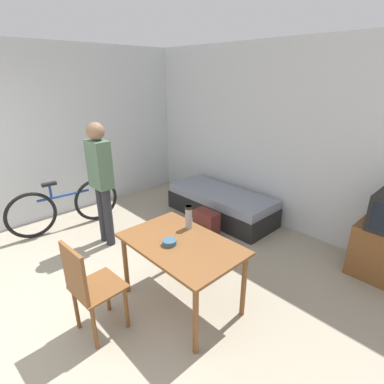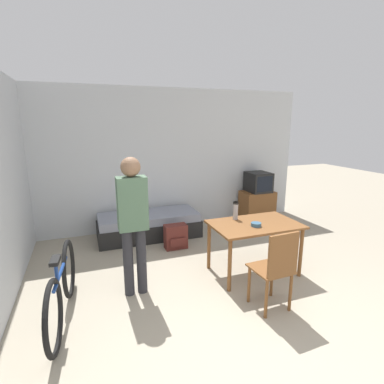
{
  "view_description": "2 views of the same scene",
  "coord_description": "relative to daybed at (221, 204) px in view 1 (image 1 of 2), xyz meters",
  "views": [
    {
      "loc": [
        2.52,
        -0.17,
        2.24
      ],
      "look_at": [
        0.23,
        2.0,
        0.99
      ],
      "focal_mm": 28.0,
      "sensor_mm": 36.0,
      "label": 1
    },
    {
      "loc": [
        -1.51,
        -1.85,
        2.07
      ],
      "look_at": [
        0.0,
        2.26,
        1.04
      ],
      "focal_mm": 28.0,
      "sensor_mm": 36.0,
      "label": 2
    }
  ],
  "objects": [
    {
      "name": "mate_bowl",
      "position": [
        1.04,
        -1.93,
        0.53
      ],
      "size": [
        0.13,
        0.13,
        0.05
      ],
      "color": "#335670",
      "rests_on": "dining_table"
    },
    {
      "name": "ground_plane",
      "position": [
        0.46,
        -3.31,
        -0.22
      ],
      "size": [
        20.0,
        20.0,
        0.0
      ],
      "primitive_type": "plane",
      "color": "#9E937F"
    },
    {
      "name": "backpack",
      "position": [
        0.31,
        -0.67,
        -0.02
      ],
      "size": [
        0.37,
        0.23,
        0.41
      ],
      "color": "#56231E",
      "rests_on": "ground_plane"
    },
    {
      "name": "wall_left",
      "position": [
        -1.97,
        -1.42,
        1.13
      ],
      "size": [
        0.06,
        4.77,
        2.7
      ],
      "color": "silver",
      "rests_on": "ground_plane"
    },
    {
      "name": "wooden_chair",
      "position": [
        0.83,
        -2.68,
        0.32
      ],
      "size": [
        0.43,
        0.43,
        0.95
      ],
      "color": "brown",
      "rests_on": "ground_plane"
    },
    {
      "name": "bicycle",
      "position": [
        -1.36,
        -2.03,
        0.14
      ],
      "size": [
        0.22,
        1.65,
        0.78
      ],
      "color": "black",
      "rests_on": "ground_plane"
    },
    {
      "name": "wall_back",
      "position": [
        0.46,
        0.49,
        1.13
      ],
      "size": [
        5.79,
        0.06,
        2.7
      ],
      "color": "silver",
      "rests_on": "ground_plane"
    },
    {
      "name": "daybed",
      "position": [
        0.0,
        0.0,
        0.0
      ],
      "size": [
        1.83,
        0.76,
        0.44
      ],
      "color": "black",
      "rests_on": "ground_plane"
    },
    {
      "name": "person_standing",
      "position": [
        -0.55,
        -1.79,
        0.77
      ],
      "size": [
        0.34,
        0.23,
        1.69
      ],
      "color": "#28282D",
      "rests_on": "ground_plane"
    },
    {
      "name": "thermos_flask",
      "position": [
        0.92,
        -1.57,
        0.64
      ],
      "size": [
        0.08,
        0.08,
        0.25
      ],
      "color": "#99999E",
      "rests_on": "dining_table"
    },
    {
      "name": "dining_table",
      "position": [
        1.08,
        -1.83,
        0.42
      ],
      "size": [
        1.2,
        0.76,
        0.72
      ],
      "color": "brown",
      "rests_on": "ground_plane"
    }
  ]
}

